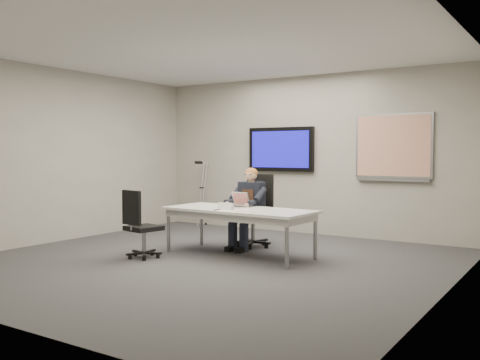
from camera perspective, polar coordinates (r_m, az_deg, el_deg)
The scene contains 15 objects.
floor at distance 7.14m, azimuth -3.58°, elevation -8.71°, with size 6.00×6.00×0.02m, color #353538.
ceiling at distance 7.12m, azimuth -3.65°, elevation 13.95°, with size 6.00×6.00×0.02m, color silver.
wall_back at distance 9.57m, azimuth 7.15°, elevation 2.67°, with size 6.00×0.02×2.80m, color gray.
wall_left at distance 9.10m, azimuth -18.99°, elevation 2.53°, with size 0.02×6.00×2.80m, color gray.
wall_right at distance 5.73m, azimuth 21.26°, elevation 2.35°, with size 0.02×6.00×2.80m, color gray.
conference_table at distance 7.47m, azimuth -0.09°, elevation -3.65°, with size 2.18×0.99×0.66m.
tv_display at distance 9.75m, azimuth 4.37°, elevation 3.28°, with size 1.30×0.09×0.80m.
whiteboard at distance 8.97m, azimuth 16.04°, elevation 3.40°, with size 1.25×0.08×1.10m.
office_chair_far at distance 8.22m, azimuth 1.55°, elevation -4.71°, with size 0.55×0.55×1.11m.
office_chair_near at distance 7.43m, azimuth -10.48°, elevation -5.99°, with size 0.52×0.52×0.94m.
seated_person at distance 8.00m, azimuth 0.66°, elevation -3.89°, with size 0.38×0.64×1.21m.
crutch at distance 10.57m, azimuth -4.04°, elevation -1.34°, with size 0.18×0.31×1.31m, color #B1B4B9, non-canonical shape.
laptop at distance 7.70m, azimuth -0.25°, elevation -2.49°, with size 0.33×0.32×0.21m.
name_tent at distance 7.37m, azimuth -1.55°, elevation -2.78°, with size 0.23×0.07×0.09m, color white, non-canonical shape.
pen at distance 7.28m, azimuth -2.47°, elevation -3.18°, with size 0.01×0.01×0.15m, color black.
Camera 1 is at (4.16, -5.62, 1.44)m, focal length 40.00 mm.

